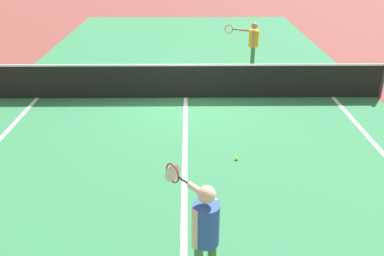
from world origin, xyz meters
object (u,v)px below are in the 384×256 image
net (186,81)px  tennis_ball_mid_court (237,159)px  player_near (205,228)px  player_far (253,41)px

net → tennis_ball_mid_court: 3.69m
net → player_near: size_ratio=6.99×
player_near → tennis_ball_mid_court: bearing=76.7°
net → player_near: 6.83m
player_far → tennis_ball_mid_court: 6.36m
player_far → tennis_ball_mid_court: size_ratio=23.46×
net → player_far: (2.19, 2.68, 0.46)m
player_near → tennis_ball_mid_court: size_ratio=23.65×
tennis_ball_mid_court → player_far: bearing=79.5°
player_far → tennis_ball_mid_court: (-1.15, -6.18, -0.92)m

